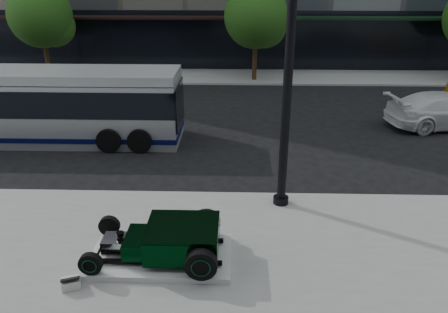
{
  "coord_description": "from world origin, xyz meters",
  "views": [
    {
      "loc": [
        -0.09,
        -14.17,
        6.68
      ],
      "look_at": [
        -0.46,
        -1.65,
        1.2
      ],
      "focal_mm": 35.0,
      "sensor_mm": 36.0,
      "label": 1
    }
  ],
  "objects_px": {
    "white_sedan": "(446,110)",
    "lamppost": "(288,77)",
    "hot_rod": "(174,239)",
    "transit_bus": "(32,105)"
  },
  "relations": [
    {
      "from": "hot_rod",
      "to": "lamppost",
      "type": "bearing_deg",
      "value": 45.25
    },
    {
      "from": "transit_bus",
      "to": "white_sedan",
      "type": "bearing_deg",
      "value": 6.67
    },
    {
      "from": "lamppost",
      "to": "white_sedan",
      "type": "bearing_deg",
      "value": 42.7
    },
    {
      "from": "white_sedan",
      "to": "lamppost",
      "type": "bearing_deg",
      "value": 123.28
    },
    {
      "from": "transit_bus",
      "to": "white_sedan",
      "type": "xyz_separation_m",
      "value": [
        17.68,
        2.07,
        -0.71
      ]
    },
    {
      "from": "transit_bus",
      "to": "lamppost",
      "type": "bearing_deg",
      "value": -28.78
    },
    {
      "from": "hot_rod",
      "to": "lamppost",
      "type": "relative_size",
      "value": 0.39
    },
    {
      "from": "lamppost",
      "to": "hot_rod",
      "type": "bearing_deg",
      "value": -134.75
    },
    {
      "from": "lamppost",
      "to": "white_sedan",
      "type": "xyz_separation_m",
      "value": [
        8.0,
        7.38,
        -3.2
      ]
    },
    {
      "from": "hot_rod",
      "to": "transit_bus",
      "type": "distance_m",
      "value": 10.69
    }
  ]
}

